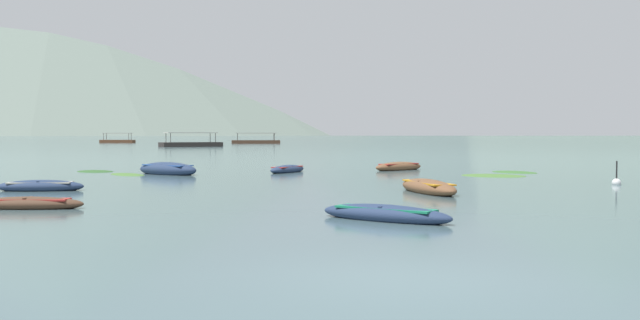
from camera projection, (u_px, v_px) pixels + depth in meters
ground_plane at (256, 135)px, 1502.26m from camera, size 6000.00×6000.00×0.00m
mountain_1 at (66, 42)px, 1359.18m from camera, size 1266.60×1266.60×365.66m
mountain_2 at (416, 79)px, 1772.70m from camera, size 945.83×945.83×287.47m
mountain_3 at (615, 52)px, 1837.12m from camera, size 1497.03×1497.03×440.65m
rowboat_0 at (168, 170)px, 35.60m from camera, size 3.84×3.57×0.78m
rowboat_2 at (28, 204)px, 19.19m from camera, size 3.15×1.09×0.41m
rowboat_3 at (40, 186)px, 25.29m from camera, size 3.10×1.01×0.49m
rowboat_4 at (428, 187)px, 24.47m from camera, size 1.72×4.22×0.59m
rowboat_5 at (287, 169)px, 37.44m from camera, size 2.52×3.24×0.50m
rowboat_6 at (385, 214)px, 16.56m from camera, size 3.19×2.90×0.47m
rowboat_7 at (399, 167)px, 39.79m from camera, size 3.58×3.06×0.59m
ferry_0 at (256, 141)px, 153.26m from camera, size 10.62×3.79×2.54m
ferry_1 at (118, 141)px, 164.42m from camera, size 8.15×3.57×2.54m
ferry_2 at (191, 144)px, 114.70m from camera, size 10.54×7.08×2.54m
mooring_buoy at (616, 182)px, 28.27m from camera, size 0.36×0.36×1.07m
weed_patch_1 at (95, 172)px, 38.20m from camera, size 2.89×2.96×0.14m
weed_patch_2 at (493, 176)px, 34.29m from camera, size 3.99×3.80×0.14m
weed_patch_3 at (514, 172)px, 37.39m from camera, size 2.78×3.24×0.14m
weed_patch_4 at (127, 175)px, 35.20m from camera, size 2.66×3.01×0.14m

